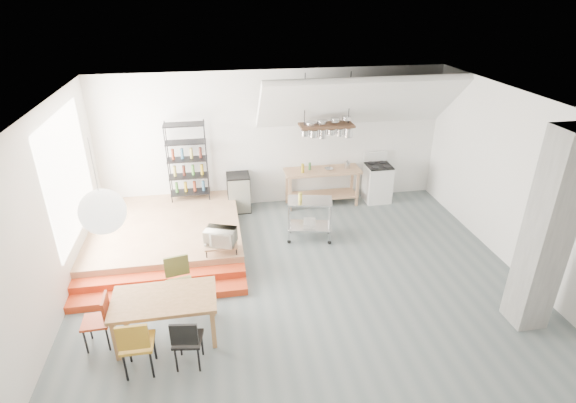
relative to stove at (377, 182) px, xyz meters
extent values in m
plane|color=slate|center=(-2.50, -3.16, -0.48)|extent=(8.00, 8.00, 0.00)
cube|color=silver|center=(-2.50, 0.34, 1.12)|extent=(8.00, 0.04, 3.20)
cube|color=silver|center=(-6.50, -3.16, 1.12)|extent=(0.04, 7.00, 3.20)
cube|color=silver|center=(1.50, -3.16, 1.12)|extent=(0.04, 7.00, 3.20)
cube|color=white|center=(-2.50, -3.16, 2.72)|extent=(8.00, 7.00, 0.02)
cube|color=white|center=(-0.70, -0.26, 2.07)|extent=(4.40, 1.44, 1.32)
cube|color=white|center=(-6.48, -1.66, 1.32)|extent=(0.02, 2.50, 2.20)
cube|color=#996C4C|center=(-5.00, -1.16, -0.28)|extent=(3.00, 3.00, 0.40)
cube|color=red|center=(-5.00, -3.11, -0.41)|extent=(3.00, 0.35, 0.13)
cube|color=red|center=(-5.00, -2.76, -0.35)|extent=(3.00, 0.35, 0.27)
cube|color=slate|center=(0.80, -4.66, 1.12)|extent=(0.50, 0.50, 3.20)
cube|color=#996C4C|center=(-1.40, -0.01, 0.40)|extent=(1.80, 0.60, 0.06)
cube|color=#996C4C|center=(-1.40, -0.01, -0.23)|extent=(1.70, 0.55, 0.04)
cube|color=#996C4C|center=(-0.58, 0.21, -0.05)|extent=(0.06, 0.06, 0.86)
cube|color=#996C4C|center=(-2.22, 0.21, -0.05)|extent=(0.06, 0.06, 0.86)
cube|color=#996C4C|center=(-0.58, -0.23, -0.05)|extent=(0.06, 0.06, 0.86)
cube|color=#996C4C|center=(-2.22, -0.23, -0.05)|extent=(0.06, 0.06, 0.86)
cube|color=white|center=(0.00, -0.01, -0.03)|extent=(0.60, 0.60, 0.90)
cube|color=black|center=(0.00, -0.01, 0.44)|extent=(0.58, 0.58, 0.03)
cube|color=white|center=(0.00, 0.27, 0.57)|extent=(0.60, 0.05, 0.25)
cylinder|color=black|center=(0.14, 0.13, 0.46)|extent=(0.18, 0.18, 0.02)
cylinder|color=black|center=(-0.14, 0.13, 0.46)|extent=(0.18, 0.18, 0.02)
cylinder|color=black|center=(0.14, -0.15, 0.46)|extent=(0.18, 0.18, 0.02)
cylinder|color=black|center=(-0.14, -0.15, 0.46)|extent=(0.18, 0.18, 0.02)
cube|color=#3F2819|center=(-1.40, -0.21, 1.57)|extent=(1.20, 0.50, 0.05)
cylinder|color=black|center=(-1.90, -0.21, 2.14)|extent=(0.02, 0.02, 1.15)
cylinder|color=black|center=(-0.90, -0.21, 2.14)|extent=(0.02, 0.02, 1.15)
cylinder|color=silver|center=(-1.90, -0.26, 1.43)|extent=(0.16, 0.16, 0.12)
cylinder|color=silver|center=(-1.70, -0.26, 1.41)|extent=(0.20, 0.20, 0.16)
cylinder|color=silver|center=(-1.50, -0.26, 1.39)|extent=(0.16, 0.16, 0.20)
cylinder|color=silver|center=(-1.30, -0.26, 1.43)|extent=(0.20, 0.20, 0.12)
cylinder|color=silver|center=(-1.10, -0.26, 1.41)|extent=(0.16, 0.16, 0.16)
cylinder|color=silver|center=(-0.90, -0.26, 1.39)|extent=(0.20, 0.20, 0.20)
cylinder|color=black|center=(-4.08, 0.22, 0.82)|extent=(0.02, 0.02, 1.80)
cylinder|color=black|center=(-4.92, 0.22, 0.82)|extent=(0.02, 0.02, 1.80)
cylinder|color=black|center=(-4.08, -0.14, 0.82)|extent=(0.02, 0.02, 1.80)
cylinder|color=black|center=(-4.92, -0.14, 0.82)|extent=(0.02, 0.02, 1.80)
cube|color=black|center=(-4.50, 0.04, 0.07)|extent=(0.88, 0.38, 0.02)
cube|color=black|center=(-4.50, 0.04, 0.47)|extent=(0.88, 0.38, 0.02)
cube|color=black|center=(-4.50, 0.04, 0.87)|extent=(0.88, 0.38, 0.02)
cube|color=black|center=(-4.50, 0.04, 1.27)|extent=(0.88, 0.38, 0.02)
cube|color=black|center=(-4.50, 0.04, 1.67)|extent=(0.88, 0.38, 0.03)
cylinder|color=#428234|center=(-4.50, 0.04, 0.21)|extent=(0.07, 0.07, 0.24)
cylinder|color=#9E801A|center=(-4.50, 0.04, 0.61)|extent=(0.07, 0.07, 0.24)
cylinder|color=maroon|center=(-4.50, 0.04, 1.01)|extent=(0.07, 0.07, 0.24)
cube|color=#996C4C|center=(-3.90, -2.41, 0.07)|extent=(0.60, 0.40, 0.03)
cylinder|color=black|center=(-3.63, -2.24, -0.01)|extent=(0.02, 0.02, 0.13)
cylinder|color=black|center=(-4.17, -2.24, -0.01)|extent=(0.02, 0.02, 0.13)
cylinder|color=black|center=(-3.63, -2.58, -0.01)|extent=(0.02, 0.02, 0.13)
cylinder|color=black|center=(-4.17, -2.58, -0.01)|extent=(0.02, 0.02, 0.13)
sphere|color=white|center=(-5.39, -4.07, 1.72)|extent=(0.60, 0.60, 0.60)
cube|color=brown|center=(-4.79, -4.07, 0.21)|extent=(1.53, 0.87, 0.06)
cube|color=brown|center=(-4.11, -3.70, -0.15)|extent=(0.07, 0.07, 0.66)
cube|color=brown|center=(-5.47, -3.71, -0.15)|extent=(0.07, 0.07, 0.66)
cube|color=brown|center=(-4.10, -4.42, -0.15)|extent=(0.07, 0.07, 0.66)
cube|color=brown|center=(-5.47, -4.43, -0.15)|extent=(0.07, 0.07, 0.66)
cube|color=#AD7B1D|center=(-5.11, -4.69, 0.00)|extent=(0.43, 0.43, 0.04)
cube|color=#AD7B1D|center=(-5.11, -4.88, 0.27)|extent=(0.41, 0.05, 0.38)
cylinder|color=black|center=(-5.29, -4.86, -0.24)|extent=(0.03, 0.03, 0.47)
cylinder|color=black|center=(-4.94, -4.86, -0.24)|extent=(0.03, 0.03, 0.47)
cylinder|color=black|center=(-5.28, -4.51, -0.24)|extent=(0.03, 0.03, 0.47)
cylinder|color=black|center=(-4.94, -4.52, -0.24)|extent=(0.03, 0.03, 0.47)
cube|color=black|center=(-4.45, -4.68, -0.04)|extent=(0.44, 0.44, 0.04)
cube|color=black|center=(-4.47, -4.85, 0.20)|extent=(0.37, 0.09, 0.34)
cylinder|color=black|center=(-4.62, -4.81, -0.27)|extent=(0.03, 0.03, 0.43)
cylinder|color=black|center=(-4.32, -4.86, -0.27)|extent=(0.03, 0.03, 0.43)
cylinder|color=black|center=(-4.58, -4.51, -0.27)|extent=(0.03, 0.03, 0.43)
cylinder|color=black|center=(-4.27, -4.55, -0.27)|extent=(0.03, 0.03, 0.43)
cube|color=brown|center=(-4.60, -3.45, -0.01)|extent=(0.49, 0.49, 0.04)
cube|color=brown|center=(-4.64, -3.27, 0.25)|extent=(0.40, 0.12, 0.36)
cylinder|color=black|center=(-4.47, -3.25, -0.25)|extent=(0.03, 0.03, 0.46)
cylinder|color=black|center=(-4.80, -3.32, -0.25)|extent=(0.03, 0.03, 0.46)
cylinder|color=black|center=(-4.40, -3.58, -0.25)|extent=(0.03, 0.03, 0.46)
cylinder|color=black|center=(-4.73, -3.65, -0.25)|extent=(0.03, 0.03, 0.46)
cube|color=#AC3718|center=(-5.78, -4.08, -0.05)|extent=(0.39, 0.39, 0.04)
cube|color=#AC3718|center=(-5.61, -4.07, 0.19)|extent=(0.05, 0.37, 0.34)
cylinder|color=black|center=(-5.63, -4.23, -0.27)|extent=(0.03, 0.03, 0.42)
cylinder|color=black|center=(-5.63, -3.92, -0.27)|extent=(0.03, 0.03, 0.42)
cylinder|color=black|center=(-5.93, -4.23, -0.27)|extent=(0.03, 0.03, 0.42)
cylinder|color=black|center=(-5.94, -3.93, -0.27)|extent=(0.03, 0.03, 0.42)
cube|color=silver|center=(-2.04, -1.56, 0.40)|extent=(0.98, 0.68, 0.04)
cube|color=silver|center=(-2.04, -1.56, -0.18)|extent=(0.98, 0.68, 0.03)
cylinder|color=silver|center=(-1.59, -1.44, -0.03)|extent=(0.03, 0.03, 0.86)
sphere|color=black|center=(-1.59, -1.44, -0.44)|extent=(0.08, 0.08, 0.08)
cylinder|color=silver|center=(-2.41, -1.26, -0.03)|extent=(0.03, 0.03, 0.86)
sphere|color=black|center=(-2.41, -1.26, -0.44)|extent=(0.08, 0.08, 0.08)
cylinder|color=silver|center=(-1.68, -1.87, -0.03)|extent=(0.03, 0.03, 0.86)
sphere|color=black|center=(-1.68, -1.87, -0.44)|extent=(0.08, 0.08, 0.08)
cylinder|color=silver|center=(-2.50, -1.69, -0.03)|extent=(0.03, 0.03, 0.86)
sphere|color=black|center=(-2.50, -1.69, -0.44)|extent=(0.08, 0.08, 0.08)
cube|color=black|center=(-3.40, 0.04, -0.03)|extent=(0.53, 0.53, 0.90)
imported|color=beige|center=(-3.90, -2.41, 0.24)|extent=(0.64, 0.54, 0.30)
imported|color=silver|center=(-1.26, -0.06, 0.45)|extent=(0.23, 0.23, 0.05)
camera|label=1|loc=(-3.89, -9.60, 4.39)|focal=28.00mm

